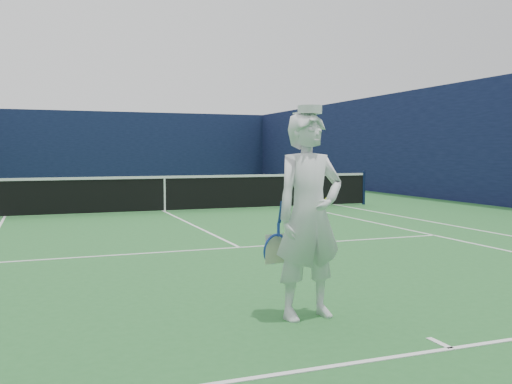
# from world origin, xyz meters

# --- Properties ---
(ground) EXTENTS (80.00, 80.00, 0.00)m
(ground) POSITION_xyz_m (0.00, 0.00, 0.00)
(ground) COLOR #27682E
(ground) RESTS_ON ground
(court_markings) EXTENTS (11.03, 23.83, 0.01)m
(court_markings) POSITION_xyz_m (0.00, 0.00, 0.00)
(court_markings) COLOR white
(court_markings) RESTS_ON ground
(windscreen_fence) EXTENTS (20.12, 36.12, 4.00)m
(windscreen_fence) POSITION_xyz_m (0.00, 0.00, 2.00)
(windscreen_fence) COLOR #0E1634
(windscreen_fence) RESTS_ON ground
(tennis_net) EXTENTS (12.88, 0.09, 1.07)m
(tennis_net) POSITION_xyz_m (0.00, 0.00, 0.55)
(tennis_net) COLOR #141E4C
(tennis_net) RESTS_ON ground
(tennis_player) EXTENTS (0.86, 0.58, 2.12)m
(tennis_player) POSITION_xyz_m (-0.72, -10.61, 1.04)
(tennis_player) COLOR white
(tennis_player) RESTS_ON ground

